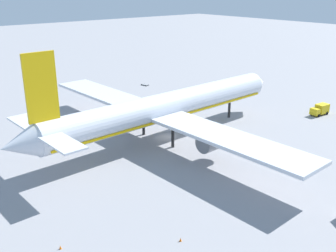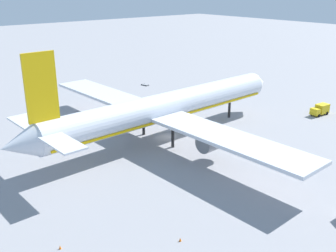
{
  "view_description": "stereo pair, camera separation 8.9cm",
  "coord_description": "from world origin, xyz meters",
  "px_view_note": "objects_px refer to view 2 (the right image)",
  "views": [
    {
      "loc": [
        -56.49,
        -67.96,
        34.72
      ],
      "look_at": [
        -2.26,
        -2.76,
        4.14
      ],
      "focal_mm": 42.16,
      "sensor_mm": 36.0,
      "label": 1
    },
    {
      "loc": [
        -56.42,
        -68.02,
        34.72
      ],
      "look_at": [
        -2.26,
        -2.76,
        4.14
      ],
      "focal_mm": 42.16,
      "sensor_mm": 36.0,
      "label": 2
    }
  ],
  "objects_px": {
    "traffic_cone_1": "(180,240)",
    "traffic_cone_2": "(60,247)",
    "service_truck_2": "(320,109)",
    "baggage_cart_0": "(145,85)",
    "airliner": "(164,108)"
  },
  "relations": [
    {
      "from": "service_truck_2",
      "to": "traffic_cone_1",
      "type": "height_order",
      "value": "service_truck_2"
    },
    {
      "from": "baggage_cart_0",
      "to": "traffic_cone_2",
      "type": "xyz_separation_m",
      "value": [
        -65.37,
        -68.29,
        0.01
      ]
    },
    {
      "from": "traffic_cone_1",
      "to": "traffic_cone_2",
      "type": "bearing_deg",
      "value": 146.27
    },
    {
      "from": "airliner",
      "to": "service_truck_2",
      "type": "relative_size",
      "value": 13.37
    },
    {
      "from": "airliner",
      "to": "traffic_cone_1",
      "type": "xyz_separation_m",
      "value": [
        -23.37,
        -32.42,
        -7.29
      ]
    },
    {
      "from": "baggage_cart_0",
      "to": "traffic_cone_1",
      "type": "height_order",
      "value": "traffic_cone_1"
    },
    {
      "from": "airliner",
      "to": "baggage_cart_0",
      "type": "height_order",
      "value": "airliner"
    },
    {
      "from": "service_truck_2",
      "to": "baggage_cart_0",
      "type": "distance_m",
      "value": 61.69
    },
    {
      "from": "airliner",
      "to": "traffic_cone_2",
      "type": "distance_m",
      "value": 44.54
    },
    {
      "from": "service_truck_2",
      "to": "baggage_cart_0",
      "type": "relative_size",
      "value": 1.66
    },
    {
      "from": "airliner",
      "to": "traffic_cone_1",
      "type": "distance_m",
      "value": 40.63
    },
    {
      "from": "traffic_cone_2",
      "to": "service_truck_2",
      "type": "bearing_deg",
      "value": 6.28
    },
    {
      "from": "service_truck_2",
      "to": "traffic_cone_2",
      "type": "distance_m",
      "value": 83.24
    },
    {
      "from": "airliner",
      "to": "traffic_cone_2",
      "type": "xyz_separation_m",
      "value": [
        -37.4,
        -23.06,
        -7.29
      ]
    },
    {
      "from": "airliner",
      "to": "service_truck_2",
      "type": "bearing_deg",
      "value": -17.1
    }
  ]
}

